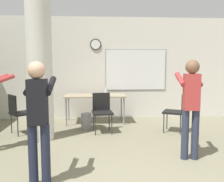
# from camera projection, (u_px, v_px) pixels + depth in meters

# --- Properties ---
(wall_back) EXTENTS (8.00, 0.15, 2.80)m
(wall_back) POSITION_uv_depth(u_px,v_px,m) (103.00, 68.00, 6.98)
(wall_back) COLOR silver
(wall_back) RESTS_ON ground_plane
(support_pillar) EXTENTS (0.50, 0.50, 2.80)m
(support_pillar) POSITION_uv_depth(u_px,v_px,m) (40.00, 70.00, 4.95)
(support_pillar) COLOR silver
(support_pillar) RESTS_ON ground_plane
(folding_table) EXTENTS (1.55, 0.71, 0.72)m
(folding_table) POSITION_uv_depth(u_px,v_px,m) (95.00, 97.00, 6.43)
(folding_table) COLOR tan
(folding_table) RESTS_ON ground_plane
(bottle_on_table) EXTENTS (0.08, 0.08, 0.23)m
(bottle_on_table) POSITION_uv_depth(u_px,v_px,m) (106.00, 91.00, 6.60)
(bottle_on_table) COLOR silver
(bottle_on_table) RESTS_ON folding_table
(waste_bin) EXTENTS (0.24, 0.24, 0.37)m
(waste_bin) POSITION_uv_depth(u_px,v_px,m) (86.00, 121.00, 5.86)
(waste_bin) COLOR gray
(waste_bin) RESTS_ON ground_plane
(chair_mid_room) EXTENTS (0.59, 0.59, 0.87)m
(chair_mid_room) POSITION_uv_depth(u_px,v_px,m) (177.00, 110.00, 5.56)
(chair_mid_room) COLOR black
(chair_mid_room) RESTS_ON ground_plane
(chair_near_pillar) EXTENTS (0.62, 0.62, 0.87)m
(chair_near_pillar) POSITION_uv_depth(u_px,v_px,m) (19.00, 111.00, 5.41)
(chair_near_pillar) COLOR black
(chair_near_pillar) RESTS_ON ground_plane
(chair_table_front) EXTENTS (0.48, 0.48, 0.87)m
(chair_table_front) POSITION_uv_depth(u_px,v_px,m) (102.00, 109.00, 5.57)
(chair_table_front) COLOR black
(chair_table_front) RESTS_ON ground_plane
(person_playing_side) EXTENTS (0.40, 0.64, 1.59)m
(person_playing_side) POSITION_uv_depth(u_px,v_px,m) (191.00, 101.00, 3.95)
(person_playing_side) COLOR #2D3347
(person_playing_side) RESTS_ON ground_plane
(person_playing_front) EXTENTS (0.34, 0.62, 1.56)m
(person_playing_front) POSITION_uv_depth(u_px,v_px,m) (38.00, 113.00, 3.09)
(person_playing_front) COLOR #1E2338
(person_playing_front) RESTS_ON ground_plane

